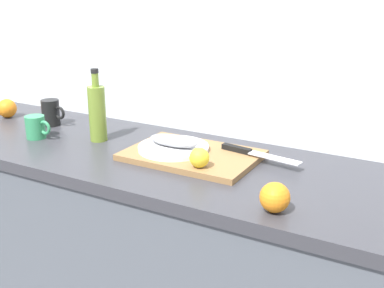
{
  "coord_description": "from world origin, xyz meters",
  "views": [
    {
      "loc": [
        0.96,
        -1.3,
        1.46
      ],
      "look_at": [
        0.21,
        0.03,
        0.95
      ],
      "focal_mm": 44.9,
      "sensor_mm": 36.0,
      "label": 1
    }
  ],
  "objects_px": {
    "white_plate": "(173,148)",
    "olive_oil_bottle": "(97,112)",
    "chef_knife": "(250,152)",
    "orange_0": "(275,197)",
    "fish_fillet": "(173,141)",
    "coffee_mug_2": "(51,113)",
    "lemon_0": "(199,158)",
    "coffee_mug_0": "(36,127)",
    "cutting_board": "(192,155)"
  },
  "relations": [
    {
      "from": "fish_fillet",
      "to": "orange_0",
      "type": "height_order",
      "value": "orange_0"
    },
    {
      "from": "white_plate",
      "to": "olive_oil_bottle",
      "type": "bearing_deg",
      "value": 179.29
    },
    {
      "from": "white_plate",
      "to": "coffee_mug_2",
      "type": "distance_m",
      "value": 0.64
    },
    {
      "from": "chef_knife",
      "to": "orange_0",
      "type": "xyz_separation_m",
      "value": [
        0.2,
        -0.32,
        0.01
      ]
    },
    {
      "from": "chef_knife",
      "to": "lemon_0",
      "type": "xyz_separation_m",
      "value": [
        -0.09,
        -0.18,
        0.02
      ]
    },
    {
      "from": "olive_oil_bottle",
      "to": "orange_0",
      "type": "bearing_deg",
      "value": -17.14
    },
    {
      "from": "coffee_mug_0",
      "to": "coffee_mug_2",
      "type": "xyz_separation_m",
      "value": [
        -0.08,
        0.16,
        0.01
      ]
    },
    {
      "from": "lemon_0",
      "to": "orange_0",
      "type": "bearing_deg",
      "value": -24.93
    },
    {
      "from": "lemon_0",
      "to": "orange_0",
      "type": "xyz_separation_m",
      "value": [
        0.3,
        -0.14,
        -0.01
      ]
    },
    {
      "from": "fish_fillet",
      "to": "coffee_mug_0",
      "type": "xyz_separation_m",
      "value": [
        -0.56,
        -0.09,
        -0.01
      ]
    },
    {
      "from": "cutting_board",
      "to": "coffee_mug_0",
      "type": "distance_m",
      "value": 0.63
    },
    {
      "from": "fish_fillet",
      "to": "orange_0",
      "type": "bearing_deg",
      "value": -27.76
    },
    {
      "from": "white_plate",
      "to": "orange_0",
      "type": "bearing_deg",
      "value": -27.76
    },
    {
      "from": "lemon_0",
      "to": "olive_oil_bottle",
      "type": "bearing_deg",
      "value": 167.95
    },
    {
      "from": "orange_0",
      "to": "fish_fillet",
      "type": "bearing_deg",
      "value": 152.24
    },
    {
      "from": "lemon_0",
      "to": "orange_0",
      "type": "distance_m",
      "value": 0.33
    },
    {
      "from": "coffee_mug_0",
      "to": "orange_0",
      "type": "distance_m",
      "value": 1.02
    },
    {
      "from": "chef_knife",
      "to": "coffee_mug_0",
      "type": "xyz_separation_m",
      "value": [
        -0.81,
        -0.17,
        0.01
      ]
    },
    {
      "from": "coffee_mug_0",
      "to": "lemon_0",
      "type": "bearing_deg",
      "value": -0.69
    },
    {
      "from": "cutting_board",
      "to": "lemon_0",
      "type": "xyz_separation_m",
      "value": [
        0.09,
        -0.11,
        0.04
      ]
    },
    {
      "from": "fish_fillet",
      "to": "orange_0",
      "type": "distance_m",
      "value": 0.51
    },
    {
      "from": "cutting_board",
      "to": "white_plate",
      "type": "distance_m",
      "value": 0.07
    },
    {
      "from": "coffee_mug_2",
      "to": "fish_fillet",
      "type": "bearing_deg",
      "value": -5.95
    },
    {
      "from": "chef_knife",
      "to": "olive_oil_bottle",
      "type": "height_order",
      "value": "olive_oil_bottle"
    },
    {
      "from": "coffee_mug_0",
      "to": "fish_fillet",
      "type": "bearing_deg",
      "value": 9.34
    },
    {
      "from": "coffee_mug_2",
      "to": "orange_0",
      "type": "relative_size",
      "value": 1.41
    },
    {
      "from": "chef_knife",
      "to": "orange_0",
      "type": "bearing_deg",
      "value": -49.24
    },
    {
      "from": "fish_fillet",
      "to": "chef_knife",
      "type": "distance_m",
      "value": 0.26
    },
    {
      "from": "cutting_board",
      "to": "chef_knife",
      "type": "relative_size",
      "value": 1.51
    },
    {
      "from": "fish_fillet",
      "to": "chef_knife",
      "type": "height_order",
      "value": "fish_fillet"
    },
    {
      "from": "orange_0",
      "to": "olive_oil_bottle",
      "type": "bearing_deg",
      "value": 162.86
    },
    {
      "from": "olive_oil_bottle",
      "to": "orange_0",
      "type": "xyz_separation_m",
      "value": [
        0.78,
        -0.24,
        -0.07
      ]
    },
    {
      "from": "chef_knife",
      "to": "orange_0",
      "type": "height_order",
      "value": "orange_0"
    },
    {
      "from": "chef_knife",
      "to": "orange_0",
      "type": "distance_m",
      "value": 0.38
    },
    {
      "from": "white_plate",
      "to": "coffee_mug_2",
      "type": "bearing_deg",
      "value": 174.05
    },
    {
      "from": "white_plate",
      "to": "coffee_mug_0",
      "type": "height_order",
      "value": "coffee_mug_0"
    },
    {
      "from": "fish_fillet",
      "to": "lemon_0",
      "type": "xyz_separation_m",
      "value": [
        0.16,
        -0.1,
        -0.0
      ]
    },
    {
      "from": "white_plate",
      "to": "chef_knife",
      "type": "relative_size",
      "value": 0.84
    },
    {
      "from": "olive_oil_bottle",
      "to": "coffee_mug_2",
      "type": "distance_m",
      "value": 0.31
    },
    {
      "from": "fish_fillet",
      "to": "lemon_0",
      "type": "distance_m",
      "value": 0.19
    },
    {
      "from": "fish_fillet",
      "to": "olive_oil_bottle",
      "type": "bearing_deg",
      "value": 179.29
    },
    {
      "from": "lemon_0",
      "to": "coffee_mug_2",
      "type": "height_order",
      "value": "coffee_mug_2"
    },
    {
      "from": "cutting_board",
      "to": "olive_oil_bottle",
      "type": "relative_size",
      "value": 1.62
    },
    {
      "from": "chef_knife",
      "to": "olive_oil_bottle",
      "type": "relative_size",
      "value": 1.07
    },
    {
      "from": "lemon_0",
      "to": "olive_oil_bottle",
      "type": "distance_m",
      "value": 0.5
    },
    {
      "from": "coffee_mug_0",
      "to": "orange_0",
      "type": "relative_size",
      "value": 1.43
    },
    {
      "from": "coffee_mug_0",
      "to": "coffee_mug_2",
      "type": "height_order",
      "value": "coffee_mug_2"
    },
    {
      "from": "white_plate",
      "to": "coffee_mug_2",
      "type": "relative_size",
      "value": 2.15
    },
    {
      "from": "white_plate",
      "to": "orange_0",
      "type": "height_order",
      "value": "orange_0"
    },
    {
      "from": "white_plate",
      "to": "chef_knife",
      "type": "bearing_deg",
      "value": 18.5
    }
  ]
}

